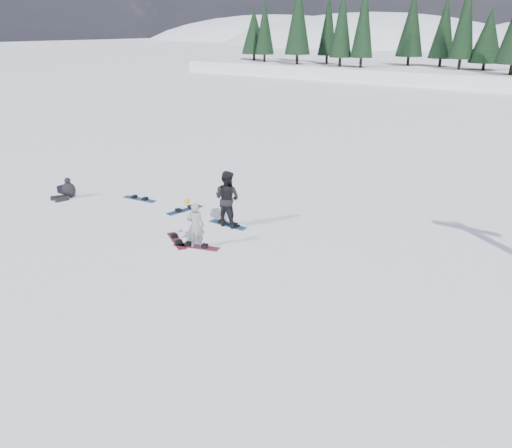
{
  "coord_description": "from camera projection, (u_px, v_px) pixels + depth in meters",
  "views": [
    {
      "loc": [
        11.0,
        -11.01,
        6.57
      ],
      "look_at": [
        2.9,
        0.07,
        1.1
      ],
      "focal_mm": 35.0,
      "sensor_mm": 36.0,
      "label": 1
    }
  ],
  "objects": [
    {
      "name": "ground",
      "position": [
        185.0,
        236.0,
        16.72
      ],
      "size": [
        420.0,
        420.0,
        0.0
      ],
      "primitive_type": "plane",
      "color": "white",
      "rests_on": "ground"
    },
    {
      "name": "snowboarder_woman",
      "position": [
        195.0,
        225.0,
        15.61
      ],
      "size": [
        0.65,
        0.62,
        1.63
      ],
      "rotation": [
        0.0,
        0.0,
        3.8
      ],
      "color": "#949398",
      "rests_on": "ground"
    },
    {
      "name": "snowboarder_man",
      "position": [
        227.0,
        199.0,
        17.28
      ],
      "size": [
        1.01,
        0.81,
        1.99
      ],
      "primitive_type": "imported",
      "rotation": [
        0.0,
        0.0,
        3.21
      ],
      "color": "black",
      "rests_on": "ground"
    },
    {
      "name": "seated_rider",
      "position": [
        68.0,
        190.0,
        20.33
      ],
      "size": [
        0.74,
        1.08,
        0.84
      ],
      "rotation": [
        0.0,
        0.0,
        -0.36
      ],
      "color": "black",
      "rests_on": "ground"
    },
    {
      "name": "gear_bag",
      "position": [
        63.0,
        190.0,
        20.97
      ],
      "size": [
        0.47,
        0.33,
        0.3
      ],
      "primitive_type": "cube",
      "rotation": [
        0.0,
        0.0,
        0.07
      ],
      "color": "black",
      "rests_on": "ground"
    },
    {
      "name": "snowboard_woman",
      "position": [
        196.0,
        247.0,
        15.89
      ],
      "size": [
        1.51,
        0.74,
        0.03
      ],
      "primitive_type": "cube",
      "rotation": [
        0.0,
        0.0,
        0.33
      ],
      "color": "maroon",
      "rests_on": "ground"
    },
    {
      "name": "snowboard_man",
      "position": [
        228.0,
        225.0,
        17.64
      ],
      "size": [
        1.51,
        0.32,
        0.03
      ],
      "primitive_type": "cube",
      "rotation": [
        0.0,
        0.0,
        0.03
      ],
      "color": "#175380",
      "rests_on": "ground"
    },
    {
      "name": "snowboard_loose_a",
      "position": [
        185.0,
        210.0,
        19.04
      ],
      "size": [
        0.6,
        1.53,
        0.03
      ],
      "primitive_type": "cube",
      "rotation": [
        0.0,
        0.0,
        1.35
      ],
      "color": "navy",
      "rests_on": "ground"
    },
    {
      "name": "snowboard_loose_c",
      "position": [
        140.0,
        199.0,
        20.24
      ],
      "size": [
        1.53,
        0.5,
        0.03
      ],
      "primitive_type": "cube",
      "rotation": [
        0.0,
        0.0,
        0.15
      ],
      "color": "#1B5497",
      "rests_on": "ground"
    },
    {
      "name": "snowboard_loose_b",
      "position": [
        177.0,
        241.0,
        16.32
      ],
      "size": [
        1.44,
        0.99,
        0.03
      ],
      "primitive_type": "cube",
      "rotation": [
        0.0,
        0.0,
        -0.52
      ],
      "color": "maroon",
      "rests_on": "ground"
    }
  ]
}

